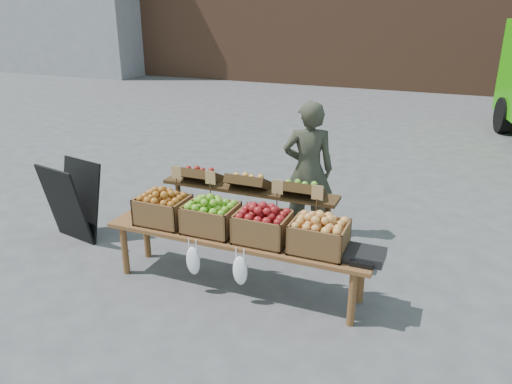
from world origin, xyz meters
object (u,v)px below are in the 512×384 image
at_px(vendor, 308,170).
at_px(weighing_scale, 365,255).
at_px(crate_green_apples, 319,237).
at_px(display_bench, 237,261).
at_px(crate_golden_apples, 163,210).
at_px(crate_russet_pears, 211,218).
at_px(chalkboard_sign, 72,201).
at_px(crate_red_apples, 263,227).
at_px(back_table, 249,211).

height_order(vendor, weighing_scale, vendor).
distance_m(vendor, crate_green_apples, 1.56).
height_order(display_bench, crate_golden_apples, crate_golden_apples).
distance_m(crate_russet_pears, crate_green_apples, 1.10).
bearing_deg(display_bench, crate_green_apples, 0.00).
height_order(chalkboard_sign, crate_golden_apples, chalkboard_sign).
bearing_deg(chalkboard_sign, crate_golden_apples, 1.01).
bearing_deg(crate_russet_pears, crate_golden_apples, 180.00).
bearing_deg(crate_red_apples, crate_golden_apples, 180.00).
xyz_separation_m(crate_green_apples, weighing_scale, (0.43, 0.00, -0.10)).
bearing_deg(weighing_scale, crate_golden_apples, 180.00).
bearing_deg(crate_green_apples, weighing_scale, 0.00).
bearing_deg(vendor, crate_red_apples, 68.00).
height_order(vendor, crate_green_apples, vendor).
distance_m(crate_red_apples, crate_green_apples, 0.55).
xyz_separation_m(crate_russet_pears, weighing_scale, (1.52, 0.00, -0.10)).
bearing_deg(crate_golden_apples, vendor, 52.89).
bearing_deg(crate_golden_apples, weighing_scale, 0.00).
bearing_deg(vendor, display_bench, 57.31).
relative_size(vendor, chalkboard_sign, 1.72).
xyz_separation_m(display_bench, crate_red_apples, (0.28, 0.00, 0.42)).
relative_size(back_table, weighing_scale, 6.18).
xyz_separation_m(crate_golden_apples, crate_green_apples, (1.65, 0.00, 0.00)).
distance_m(display_bench, crate_red_apples, 0.51).
relative_size(crate_russet_pears, crate_green_apples, 1.00).
bearing_deg(crate_golden_apples, chalkboard_sign, 169.56).
bearing_deg(crate_green_apples, crate_russet_pears, 180.00).
relative_size(display_bench, weighing_scale, 7.94).
bearing_deg(back_table, chalkboard_sign, -167.72).
relative_size(vendor, weighing_scale, 4.89).
bearing_deg(vendor, weighing_scale, 101.83).
bearing_deg(display_bench, crate_red_apples, 0.00).
bearing_deg(crate_golden_apples, display_bench, 0.00).
distance_m(vendor, weighing_scale, 1.77).
bearing_deg(crate_red_apples, vendor, 89.92).
height_order(display_bench, crate_red_apples, crate_red_apples).
bearing_deg(crate_red_apples, chalkboard_sign, 174.03).
bearing_deg(chalkboard_sign, vendor, 36.52).
distance_m(chalkboard_sign, back_table, 2.14).
relative_size(display_bench, crate_red_apples, 5.40).
bearing_deg(back_table, crate_golden_apples, -131.87).
distance_m(display_bench, crate_russet_pears, 0.51).
relative_size(vendor, crate_russet_pears, 3.32).
xyz_separation_m(vendor, back_table, (-0.46, -0.74, -0.31)).
distance_m(chalkboard_sign, crate_red_apples, 2.57).
distance_m(vendor, back_table, 0.92).
height_order(back_table, weighing_scale, back_table).
bearing_deg(crate_golden_apples, crate_red_apples, 0.00).
height_order(back_table, display_bench, back_table).
height_order(chalkboard_sign, crate_green_apples, chalkboard_sign).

